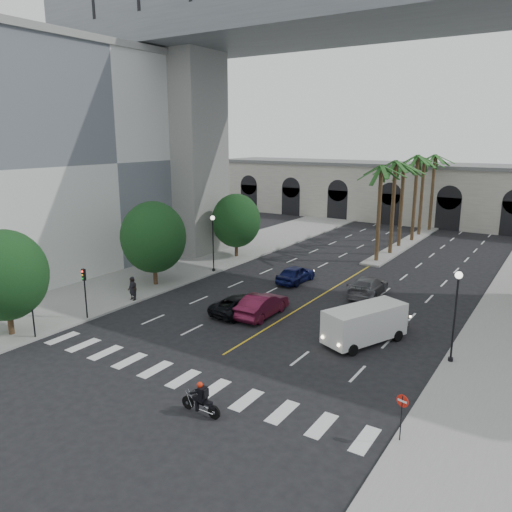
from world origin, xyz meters
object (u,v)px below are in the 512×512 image
at_px(lamp_post_left_far, 213,239).
at_px(car_a, 385,322).
at_px(traffic_signal_near, 31,301).
at_px(motorcycle_rider, 202,400).
at_px(do_not_enter_sign, 402,408).
at_px(traffic_signal_far, 85,285).
at_px(cargo_van, 364,323).
at_px(lamp_post_right, 455,309).
at_px(car_b, 262,305).
at_px(pedestrian_a, 132,288).
at_px(pedestrian_b, 132,289).
at_px(car_d, 368,286).
at_px(car_c, 240,305).
at_px(car_e, 296,274).

height_order(lamp_post_left_far, car_a, lamp_post_left_far).
bearing_deg(traffic_signal_near, motorcycle_rider, -4.54).
xyz_separation_m(motorcycle_rider, do_not_enter_sign, (8.31, 2.69, 0.89)).
bearing_deg(traffic_signal_far, cargo_van, 20.59).
height_order(lamp_post_right, car_b, lamp_post_right).
height_order(pedestrian_a, pedestrian_b, pedestrian_a).
relative_size(car_a, car_b, 0.81).
distance_m(traffic_signal_near, pedestrian_b, 8.59).
xyz_separation_m(car_a, car_d, (-3.62, 6.69, 0.08)).
height_order(car_c, pedestrian_b, pedestrian_b).
relative_size(traffic_signal_far, motorcycle_rider, 1.66).
bearing_deg(lamp_post_right, cargo_van, 178.95).
distance_m(traffic_signal_far, pedestrian_a, 4.68).
distance_m(traffic_signal_far, pedestrian_b, 4.70).
height_order(car_a, car_d, car_d).
height_order(lamp_post_left_far, traffic_signal_far, lamp_post_left_far).
bearing_deg(pedestrian_b, motorcycle_rider, -1.01).
distance_m(car_e, pedestrian_a, 13.91).
relative_size(motorcycle_rider, do_not_enter_sign, 0.99).
bearing_deg(cargo_van, car_b, -160.44).
bearing_deg(traffic_signal_far, pedestrian_a, 92.57).
relative_size(lamp_post_right, car_e, 1.19).
bearing_deg(car_c, pedestrian_b, 21.97).
bearing_deg(car_e, pedestrian_a, 55.98).
bearing_deg(car_b, traffic_signal_near, 47.51).
distance_m(motorcycle_rider, pedestrian_a, 17.36).
bearing_deg(car_c, car_a, -160.53).
distance_m(car_b, pedestrian_b, 10.37).
height_order(lamp_post_right, pedestrian_b, lamp_post_right).
height_order(motorcycle_rider, do_not_enter_sign, do_not_enter_sign).
relative_size(pedestrian_a, do_not_enter_sign, 0.83).
relative_size(car_c, car_d, 0.92).
height_order(car_d, pedestrian_a, pedestrian_a).
xyz_separation_m(car_a, do_not_enter_sign, (4.53, -11.45, 0.93)).
xyz_separation_m(lamp_post_right, do_not_enter_sign, (-0.12, -8.94, -1.61)).
bearing_deg(lamp_post_left_far, pedestrian_a, -90.57).
height_order(car_c, car_e, car_e).
relative_size(car_c, pedestrian_b, 2.72).
height_order(car_a, car_b, car_b).
height_order(car_c, car_d, car_d).
bearing_deg(car_d, motorcycle_rider, 86.36).
bearing_deg(traffic_signal_far, car_b, 36.32).
height_order(motorcycle_rider, pedestrian_a, pedestrian_a).
bearing_deg(motorcycle_rider, lamp_post_left_far, 127.39).
distance_m(car_c, pedestrian_a, 8.71).
bearing_deg(pedestrian_b, lamp_post_left_far, 121.96).
relative_size(car_e, pedestrian_b, 2.53).
height_order(motorcycle_rider, car_b, car_b).
bearing_deg(car_b, cargo_van, 174.18).
bearing_deg(do_not_enter_sign, motorcycle_rider, -147.79).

